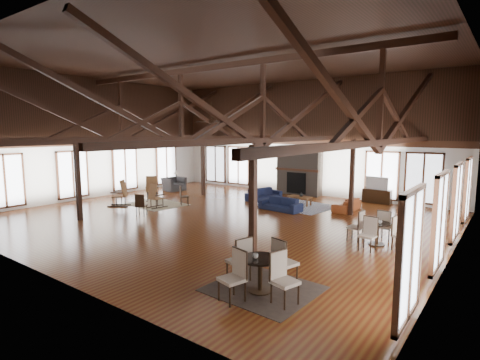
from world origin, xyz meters
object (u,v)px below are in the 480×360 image
Objects in this scene: cafe_table_near at (260,268)px; tv_console at (377,196)px; sofa_navy_left at (264,194)px; armchair at (174,184)px; sofa_navy_front at (280,204)px; cafe_table_far at (377,230)px; coffee_table at (300,198)px; sofa_orange at (347,205)px.

cafe_table_near is 11.55m from tv_console.
sofa_navy_left is 1.67× the size of armchair.
sofa_navy_front is 1.01× the size of cafe_table_far.
sofa_navy_left is 1.70× the size of coffee_table.
coffee_table is 7.78m from armchair.
cafe_table_far is (4.64, -4.03, 0.12)m from coffee_table.
sofa_navy_front is at bearing -89.59° from armchair.
tv_console is (0.53, 2.52, 0.07)m from sofa_orange.
coffee_table is 0.98× the size of armchair.
sofa_navy_left is 10.65m from cafe_table_near.
cafe_table_far reaches higher than armchair.
tv_console is (10.43, 3.13, -0.05)m from armchair.
sofa_navy_left is 2.08m from coffee_table.
cafe_table_near is at bearing -134.46° from sofa_navy_left.
sofa_navy_left is 4.21m from sofa_orange.
coffee_table is 0.86× the size of tv_console.
coffee_table is at bearing 112.39° from cafe_table_near.
armchair is at bearing -171.53° from coffee_table.
armchair reaches higher than sofa_orange.
sofa_navy_left is 0.94× the size of cafe_table_near.
tv_console is at bearing 169.28° from sofa_orange.
sofa_orange is 0.84× the size of cafe_table_near.
cafe_table_far is at bearing -22.04° from sofa_navy_front.
armchair is 10.89m from tv_console.
armchair is 14.14m from cafe_table_near.
cafe_table_near is at bearing 10.68° from sofa_orange.
tv_console is at bearing 50.41° from coffee_table.
armchair is at bearing -163.28° from tv_console.
sofa_navy_front is 2.83m from sofa_orange.
cafe_table_near reaches higher than tv_console.
sofa_navy_front is 1.09× the size of sofa_orange.
cafe_table_far reaches higher than sofa_navy_front.
cafe_table_near reaches higher than sofa_navy_left.
coffee_table is 0.55× the size of cafe_table_near.
sofa_orange is at bearing 120.86° from cafe_table_far.
cafe_table_far is (2.51, -4.20, 0.23)m from sofa_orange.
cafe_table_near reaches higher than armchair.
coffee_table is at bearing -78.38° from armchair.
sofa_orange is at bearing 9.71° from coffee_table.
sofa_navy_front is 1.52m from coffee_table.
cafe_table_near reaches higher than sofa_navy_front.
armchair reaches higher than sofa_navy_front.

